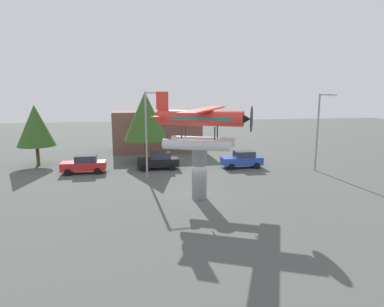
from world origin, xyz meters
The scene contains 11 objects.
ground_plane centered at (0.00, 0.00, 0.00)m, with size 140.00×140.00×0.00m, color #4C514C.
display_pedestal centered at (0.00, 0.00, 1.90)m, with size 1.10×1.10×3.81m, color slate.
floatplane_monument centered at (0.12, -0.06, 5.48)m, with size 7.15×9.88×4.00m.
car_near_red centered at (-9.41, 9.88, 0.88)m, with size 4.20×2.02×1.76m.
car_mid_black centered at (-2.15, 10.29, 0.88)m, with size 4.20×2.02×1.76m.
car_far_blue centered at (6.52, 9.39, 0.88)m, with size 4.20×2.02×1.76m.
streetlight_primary centered at (-3.30, 6.66, 4.55)m, with size 1.84×0.28×7.83m.
streetlight_secondary centered at (13.49, 6.74, 4.45)m, with size 1.84×0.28×7.64m.
storefront_building centered at (-1.37, 22.00, 2.64)m, with size 11.53×5.83×5.28m, color brown.
tree_west centered at (-14.74, 14.38, 4.30)m, with size 3.93×3.93×6.49m.
tree_east centered at (-3.21, 13.80, 5.21)m, with size 4.77×4.77×7.87m.
Camera 1 is at (-4.87, -23.38, 7.74)m, focal length 31.37 mm.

